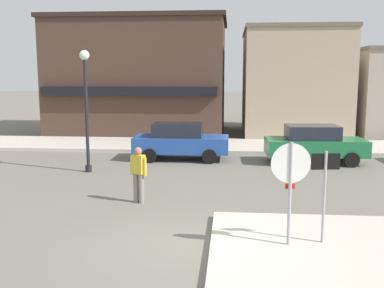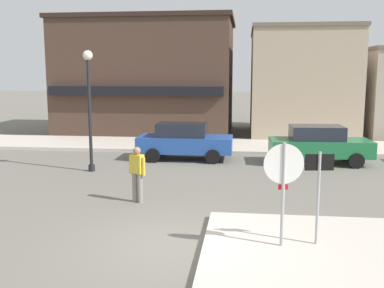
{
  "view_description": "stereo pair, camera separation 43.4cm",
  "coord_description": "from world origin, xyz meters",
  "px_view_note": "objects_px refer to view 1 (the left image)",
  "views": [
    {
      "loc": [
        0.94,
        -9.15,
        3.67
      ],
      "look_at": [
        -0.24,
        4.5,
        1.5
      ],
      "focal_mm": 42.0,
      "sensor_mm": 36.0,
      "label": 1
    },
    {
      "loc": [
        1.38,
        -9.1,
        3.67
      ],
      "look_at": [
        -0.24,
        4.5,
        1.5
      ],
      "focal_mm": 42.0,
      "sensor_mm": 36.0,
      "label": 2
    }
  ],
  "objects_px": {
    "one_way_sign": "(325,188)",
    "parked_car_second": "(314,143)",
    "lamp_post": "(86,93)",
    "parked_car_nearest": "(181,141)",
    "stop_sign": "(290,180)",
    "pedestrian_crossing_near": "(138,173)"
  },
  "relations": [
    {
      "from": "one_way_sign",
      "to": "parked_car_second",
      "type": "xyz_separation_m",
      "value": [
        1.49,
        9.34,
        -0.52
      ]
    },
    {
      "from": "lamp_post",
      "to": "parked_car_nearest",
      "type": "distance_m",
      "value": 4.71
    },
    {
      "from": "one_way_sign",
      "to": "parked_car_nearest",
      "type": "relative_size",
      "value": 0.52
    },
    {
      "from": "stop_sign",
      "to": "lamp_post",
      "type": "relative_size",
      "value": 0.51
    },
    {
      "from": "stop_sign",
      "to": "pedestrian_crossing_near",
      "type": "distance_m",
      "value": 5.04
    },
    {
      "from": "stop_sign",
      "to": "parked_car_second",
      "type": "distance_m",
      "value": 9.81
    },
    {
      "from": "one_way_sign",
      "to": "lamp_post",
      "type": "xyz_separation_m",
      "value": [
        -7.25,
        6.87,
        1.63
      ]
    },
    {
      "from": "pedestrian_crossing_near",
      "to": "stop_sign",
      "type": "bearing_deg",
      "value": -40.26
    },
    {
      "from": "parked_car_nearest",
      "to": "parked_car_second",
      "type": "distance_m",
      "value": 5.57
    },
    {
      "from": "parked_car_second",
      "to": "one_way_sign",
      "type": "bearing_deg",
      "value": -99.06
    },
    {
      "from": "parked_car_nearest",
      "to": "pedestrian_crossing_near",
      "type": "bearing_deg",
      "value": -94.06
    },
    {
      "from": "one_way_sign",
      "to": "stop_sign",
      "type": "bearing_deg",
      "value": -165.6
    },
    {
      "from": "lamp_post",
      "to": "pedestrian_crossing_near",
      "type": "bearing_deg",
      "value": -54.73
    },
    {
      "from": "one_way_sign",
      "to": "parked_car_second",
      "type": "height_order",
      "value": "one_way_sign"
    },
    {
      "from": "lamp_post",
      "to": "parked_car_second",
      "type": "relative_size",
      "value": 1.11
    },
    {
      "from": "parked_car_second",
      "to": "pedestrian_crossing_near",
      "type": "relative_size",
      "value": 2.53
    },
    {
      "from": "stop_sign",
      "to": "lamp_post",
      "type": "height_order",
      "value": "lamp_post"
    },
    {
      "from": "parked_car_second",
      "to": "pedestrian_crossing_near",
      "type": "xyz_separation_m",
      "value": [
        -6.03,
        -6.29,
        0.06
      ]
    },
    {
      "from": "parked_car_nearest",
      "to": "pedestrian_crossing_near",
      "type": "distance_m",
      "value": 6.58
    },
    {
      "from": "parked_car_second",
      "to": "pedestrian_crossing_near",
      "type": "height_order",
      "value": "pedestrian_crossing_near"
    },
    {
      "from": "stop_sign",
      "to": "lamp_post",
      "type": "xyz_separation_m",
      "value": [
        -6.52,
        7.06,
        1.44
      ]
    },
    {
      "from": "one_way_sign",
      "to": "lamp_post",
      "type": "bearing_deg",
      "value": 136.53
    }
  ]
}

